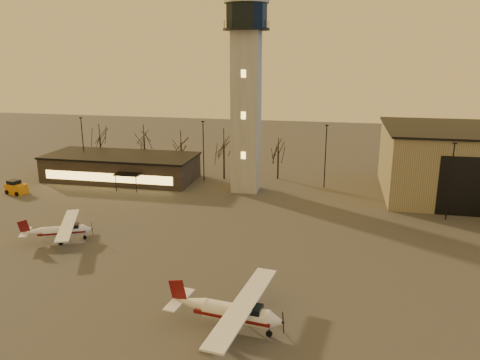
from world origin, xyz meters
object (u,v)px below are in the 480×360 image
object	(u,v)px
cessna_front	(238,317)
cessna_rear	(65,233)
control_tower	(246,85)
service_cart	(16,189)
terminal	(121,167)

from	to	relation	value
cessna_front	cessna_rear	world-z (taller)	cessna_front
control_tower	cessna_rear	distance (m)	33.18
control_tower	service_cart	size ratio (longest dim) A/B	9.09
terminal	service_cart	distance (m)	16.53
terminal	service_cart	world-z (taller)	terminal
cessna_rear	service_cart	world-z (taller)	cessna_rear
control_tower	cessna_rear	xyz separation A→B (m)	(-16.14, -24.61, -15.33)
cessna_front	cessna_rear	size ratio (longest dim) A/B	1.25
terminal	cessna_rear	xyz separation A→B (m)	(5.86, -26.59, -1.16)
cessna_front	cessna_rear	xyz separation A→B (m)	(-23.18, 13.48, -0.20)
cessna_rear	service_cart	distance (m)	23.62
cessna_front	cessna_rear	distance (m)	26.82
cessna_front	service_cart	world-z (taller)	cessna_front
terminal	cessna_rear	size ratio (longest dim) A/B	2.51
control_tower	terminal	world-z (taller)	control_tower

